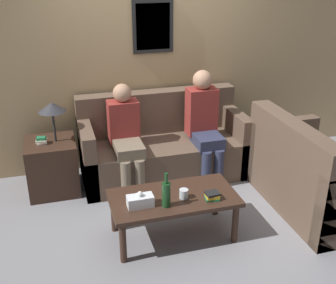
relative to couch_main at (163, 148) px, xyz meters
name	(u,v)px	position (x,y,z in m)	size (l,w,h in m)	color
ground_plane	(174,193)	(0.00, -0.50, -0.34)	(16.00, 16.00, 0.00)	gray
wall_back	(152,60)	(0.00, 0.43, 0.96)	(9.00, 0.08, 2.60)	tan
couch_main	(163,148)	(0.00, 0.00, 0.00)	(1.93, 0.82, 0.97)	brown
couch_side	(310,178)	(1.27, -1.14, 0.00)	(0.82, 1.45, 0.97)	brown
coffee_table	(173,201)	(-0.24, -1.24, 0.04)	(1.16, 0.60, 0.43)	#382319
side_table_with_lamp	(52,164)	(-1.28, -0.06, -0.01)	(0.54, 0.54, 1.04)	#382319
wine_bottle	(166,194)	(-0.35, -1.38, 0.22)	(0.08, 0.08, 0.32)	#19421E
drinking_glass	(184,194)	(-0.16, -1.30, 0.14)	(0.08, 0.08, 0.09)	silver
book_stack	(212,196)	(0.08, -1.39, 0.13)	(0.14, 0.12, 0.07)	#237547
tissue_box	(140,201)	(-0.56, -1.32, 0.15)	(0.23, 0.12, 0.15)	silver
person_left	(126,133)	(-0.46, -0.15, 0.30)	(0.34, 0.62, 1.17)	#756651
person_right	(204,121)	(0.45, -0.17, 0.36)	(0.34, 0.58, 1.27)	#2D334C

